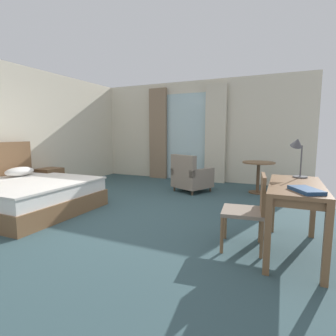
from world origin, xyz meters
TOP-DOWN VIEW (x-y plane):
  - ground at (0.00, 0.00)m, footprint 6.26×7.72m
  - wall_back at (0.00, 3.60)m, footprint 5.86×0.12m
  - wall_left at (-2.87, 0.00)m, footprint 0.12×7.32m
  - balcony_glass_door at (-0.27, 3.52)m, footprint 1.24×0.02m
  - curtain_panel_left at (-1.11, 3.42)m, footprint 0.52×0.10m
  - curtain_panel_right at (0.57, 3.42)m, footprint 0.54×0.10m
  - bed at (-1.72, -0.47)m, footprint 2.05×1.85m
  - nightstand at (-2.56, 0.83)m, footprint 0.43×0.49m
  - writing_desk at (2.42, -0.36)m, footprint 0.55×1.24m
  - desk_chair at (1.97, -0.44)m, footprint 0.50×0.51m
  - desk_lamp at (2.43, 0.21)m, footprint 0.22×0.30m
  - closed_book at (2.49, -0.75)m, footprint 0.32×0.38m
  - armchair_by_window at (0.37, 2.07)m, footprint 0.92×0.92m
  - round_cafe_table at (1.76, 2.55)m, footprint 0.68×0.68m

SIDE VIEW (x-z plane):
  - ground at x=0.00m, z-range -0.10..0.00m
  - nightstand at x=-2.56m, z-range 0.00..0.51m
  - bed at x=-1.72m, z-range -0.29..0.84m
  - armchair_by_window at x=0.37m, z-range -0.08..0.75m
  - desk_chair at x=1.97m, z-range 0.06..0.91m
  - round_cafe_table at x=1.76m, z-range 0.17..0.85m
  - writing_desk at x=2.42m, z-range 0.28..1.05m
  - closed_book at x=2.49m, z-range 0.77..0.80m
  - desk_lamp at x=2.43m, z-range 0.85..1.36m
  - balcony_glass_door at x=-0.27m, z-range 0.00..2.38m
  - curtain_panel_left at x=-1.11m, z-range 0.00..2.56m
  - curtain_panel_right at x=0.57m, z-range 0.00..2.56m
  - wall_back at x=0.00m, z-range 0.00..2.71m
  - wall_left at x=-2.87m, z-range 0.00..2.71m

